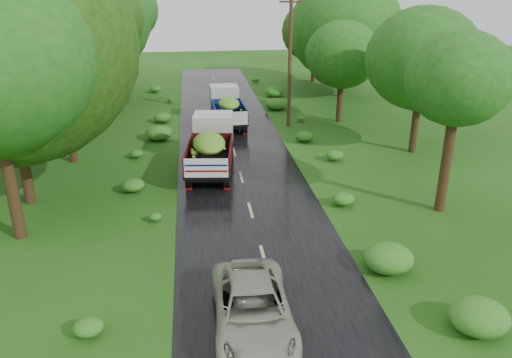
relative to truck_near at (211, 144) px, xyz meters
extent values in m
plane|color=#1A3F0D|center=(1.44, -13.29, -1.47)|extent=(120.00, 120.00, 0.00)
cube|color=black|center=(1.44, -8.29, -1.46)|extent=(6.50, 80.00, 0.02)
cube|color=#BFB78C|center=(1.44, -13.29, -1.45)|extent=(0.12, 1.60, 0.00)
cube|color=#BFB78C|center=(1.44, -9.29, -1.45)|extent=(0.12, 1.60, 0.00)
cube|color=#BFB78C|center=(1.44, -5.29, -1.45)|extent=(0.12, 1.60, 0.00)
cube|color=#BFB78C|center=(1.44, -1.29, -1.45)|extent=(0.12, 1.60, 0.00)
cube|color=#BFB78C|center=(1.44, 2.71, -1.45)|extent=(0.12, 1.60, 0.00)
cube|color=#BFB78C|center=(1.44, 6.71, -1.45)|extent=(0.12, 1.60, 0.00)
cube|color=#BFB78C|center=(1.44, 10.71, -1.45)|extent=(0.12, 1.60, 0.00)
cube|color=#BFB78C|center=(1.44, 14.71, -1.45)|extent=(0.12, 1.60, 0.00)
cube|color=#BFB78C|center=(1.44, 18.71, -1.45)|extent=(0.12, 1.60, 0.00)
cube|color=#BFB78C|center=(1.44, 22.71, -1.45)|extent=(0.12, 1.60, 0.00)
cube|color=#BFB78C|center=(1.44, 26.71, -1.45)|extent=(0.12, 1.60, 0.00)
cube|color=black|center=(-0.04, -0.31, -0.84)|extent=(2.30, 5.60, 0.27)
cylinder|color=black|center=(-0.73, 1.77, -0.99)|extent=(0.38, 0.99, 0.97)
cylinder|color=black|center=(1.13, 1.55, -0.99)|extent=(0.38, 0.99, 0.97)
cylinder|color=black|center=(-1.11, -1.42, -0.99)|extent=(0.38, 0.99, 0.97)
cylinder|color=black|center=(0.75, -1.65, -0.99)|extent=(0.38, 0.99, 0.97)
cylinder|color=black|center=(-1.23, -2.41, -0.99)|extent=(0.38, 0.99, 0.97)
cylinder|color=black|center=(0.63, -2.63, -0.99)|extent=(0.38, 0.99, 0.97)
cube|color=maroon|center=(-1.27, -2.73, -1.20)|extent=(0.33, 0.08, 0.43)
cube|color=maroon|center=(0.59, -2.95, -1.20)|extent=(0.33, 0.08, 0.43)
cube|color=silver|center=(0.22, 1.85, 0.21)|extent=(2.34, 2.08, 1.84)
cube|color=black|center=(-0.16, -1.31, -0.63)|extent=(2.70, 4.39, 0.15)
cube|color=#480D0C|center=(-1.22, -1.19, -0.09)|extent=(0.57, 4.14, 0.92)
cube|color=#480D0C|center=(0.91, -1.44, -0.09)|extent=(0.57, 4.14, 0.92)
cube|color=#480D0C|center=(0.09, 0.71, -0.09)|extent=(2.22, 0.34, 0.92)
cube|color=silver|center=(-0.40, -3.34, -0.09)|extent=(2.22, 0.34, 0.92)
ellipsoid|color=#46911A|center=(-0.16, -1.31, 0.48)|extent=(2.27, 3.69, 0.97)
cube|color=black|center=(1.51, 8.42, -0.89)|extent=(1.76, 5.13, 0.25)
cylinder|color=black|center=(0.57, 10.23, -1.02)|extent=(0.29, 0.91, 0.90)
cylinder|color=black|center=(2.31, 10.30, -1.02)|extent=(0.29, 0.91, 0.90)
cylinder|color=black|center=(0.69, 7.23, -1.02)|extent=(0.29, 0.91, 0.90)
cylinder|color=black|center=(2.43, 7.31, -1.02)|extent=(0.29, 0.91, 0.90)
cylinder|color=black|center=(0.73, 6.31, -1.02)|extent=(0.29, 0.91, 0.90)
cylinder|color=black|center=(2.47, 6.38, -1.02)|extent=(0.29, 0.91, 0.90)
cube|color=maroon|center=(0.74, 6.01, -1.22)|extent=(0.31, 0.05, 0.41)
cube|color=maroon|center=(2.48, 6.08, -1.22)|extent=(0.31, 0.05, 0.41)
cube|color=silver|center=(1.43, 10.45, 0.10)|extent=(2.06, 1.79, 1.71)
cube|color=black|center=(1.55, 7.48, -0.69)|extent=(2.23, 3.95, 0.14)
cube|color=navy|center=(0.55, 7.44, -0.19)|extent=(0.23, 3.87, 0.86)
cube|color=navy|center=(2.55, 7.52, -0.19)|extent=(0.23, 3.87, 0.86)
cube|color=navy|center=(1.48, 9.37, -0.19)|extent=(2.07, 0.16, 0.86)
cube|color=silver|center=(1.63, 5.58, -0.19)|extent=(2.07, 0.16, 0.86)
ellipsoid|color=#46911A|center=(1.55, 7.48, 0.35)|extent=(1.87, 3.32, 0.90)
imported|color=#A2A290|center=(0.54, -13.28, -0.77)|extent=(2.34, 4.94, 1.36)
cylinder|color=#382616|center=(5.69, 7.80, 2.96)|extent=(0.27, 0.27, 8.86)
cube|color=#382616|center=(5.69, 7.80, 6.73)|extent=(1.55, 0.29, 0.11)
cylinder|color=black|center=(-7.96, -6.51, 2.54)|extent=(0.47, 0.47, 8.02)
cylinder|color=black|center=(-8.52, -3.10, 2.54)|extent=(0.47, 0.47, 8.02)
ellipsoid|color=#153A0B|center=(-8.52, -3.10, 5.59)|extent=(4.72, 4.72, 4.25)
cylinder|color=black|center=(-7.66, 2.36, 2.10)|extent=(0.45, 0.45, 7.14)
ellipsoid|color=#153A0B|center=(-7.66, 2.36, 4.81)|extent=(3.80, 3.80, 3.42)
cylinder|color=black|center=(-10.14, 7.82, 2.57)|extent=(0.47, 0.47, 8.08)
ellipsoid|color=#153A0B|center=(-10.14, 7.82, 5.64)|extent=(4.04, 4.04, 3.64)
cylinder|color=black|center=(-7.84, 13.50, 2.46)|extent=(0.47, 0.47, 7.86)
ellipsoid|color=#153A0B|center=(-7.84, 13.50, 5.45)|extent=(3.89, 3.89, 3.50)
cylinder|color=black|center=(-9.70, 17.94, 2.42)|extent=(0.47, 0.47, 7.78)
ellipsoid|color=#153A0B|center=(-9.70, 17.94, 5.38)|extent=(4.87, 4.87, 4.38)
cylinder|color=black|center=(-6.83, 23.12, 2.48)|extent=(0.47, 0.47, 7.91)
ellipsoid|color=#153A0B|center=(-6.83, 23.12, 5.49)|extent=(3.67, 3.67, 3.30)
cylinder|color=black|center=(9.82, -6.33, 1.86)|extent=(0.44, 0.44, 6.67)
ellipsoid|color=#165816|center=(9.82, -6.33, 4.40)|extent=(2.94, 2.94, 2.64)
cylinder|color=black|center=(11.97, 1.49, 1.62)|extent=(0.43, 0.43, 6.17)
ellipsoid|color=#165816|center=(11.97, 1.49, 3.96)|extent=(3.57, 3.57, 3.22)
cylinder|color=black|center=(9.50, 8.52, 1.21)|extent=(0.41, 0.41, 5.37)
ellipsoid|color=#165816|center=(9.50, 8.52, 3.25)|extent=(3.20, 3.20, 2.88)
cylinder|color=black|center=(12.04, 16.46, 1.74)|extent=(0.43, 0.43, 6.42)
ellipsoid|color=#165816|center=(12.04, 16.46, 4.18)|extent=(4.35, 4.35, 3.92)
cylinder|color=black|center=(11.20, 23.37, 1.26)|extent=(0.41, 0.41, 5.46)
ellipsoid|color=#165816|center=(11.20, 23.37, 3.33)|extent=(3.60, 3.60, 3.24)
camera|label=1|loc=(-0.94, -25.22, 8.19)|focal=35.00mm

